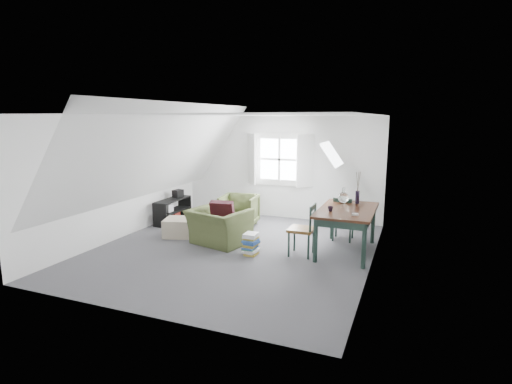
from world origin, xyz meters
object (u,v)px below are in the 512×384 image
at_px(media_shelf, 172,212).
at_px(magazine_stack, 251,244).
at_px(armchair_near, 220,244).
at_px(ottoman, 179,227).
at_px(dining_chair_far, 343,218).
at_px(dining_table, 347,215).
at_px(dining_chair_near, 304,229).
at_px(armchair_far, 239,226).

xyz_separation_m(media_shelf, magazine_stack, (2.61, -1.41, -0.06)).
bearing_deg(media_shelf, armchair_near, -30.03).
height_order(ottoman, dining_chair_far, dining_chair_far).
bearing_deg(armchair_near, media_shelf, -15.90).
bearing_deg(dining_table, dining_chair_near, -147.99).
height_order(armchair_near, dining_chair_far, dining_chair_far).
bearing_deg(armchair_far, dining_table, -26.08).
xyz_separation_m(armchair_far, ottoman, (-0.87, -1.16, 0.19)).
relative_size(armchair_near, armchair_far, 1.32).
bearing_deg(dining_chair_far, media_shelf, 3.67).
relative_size(armchair_far, ottoman, 1.44).
distance_m(ottoman, media_shelf, 1.17).
relative_size(armchair_far, dining_chair_far, 0.90).
bearing_deg(dining_chair_far, magazine_stack, 49.24).
distance_m(armchair_near, armchair_far, 1.33).
distance_m(dining_chair_far, magazine_stack, 2.06).
relative_size(ottoman, dining_chair_near, 0.59).
relative_size(ottoman, magazine_stack, 1.43).
relative_size(dining_table, media_shelf, 1.50).
bearing_deg(media_shelf, ottoman, -49.44).
bearing_deg(media_shelf, dining_chair_near, -16.95).
height_order(armchair_far, ottoman, ottoman).
distance_m(armchair_far, dining_chair_near, 2.37).
distance_m(ottoman, dining_chair_near, 2.77).
distance_m(dining_chair_near, magazine_stack, 0.99).
bearing_deg(media_shelf, dining_chair_far, 1.50).
bearing_deg(armchair_near, ottoman, 5.81).
distance_m(dining_chair_near, media_shelf, 3.67).
distance_m(armchair_near, media_shelf, 2.09).
relative_size(dining_table, dining_chair_near, 1.73).
distance_m(dining_table, dining_chair_far, 0.77).
xyz_separation_m(armchair_near, magazine_stack, (0.82, -0.36, 0.20)).
xyz_separation_m(dining_chair_far, media_shelf, (-4.01, -0.08, -0.21)).
xyz_separation_m(armchair_near, armchair_far, (-0.16, 1.32, 0.00)).
distance_m(dining_table, dining_chair_near, 0.86).
height_order(dining_chair_far, dining_chair_near, dining_chair_near).
bearing_deg(media_shelf, magazine_stack, -27.98).
bearing_deg(ottoman, magazine_stack, -15.54).
height_order(dining_table, magazine_stack, dining_table).
height_order(ottoman, magazine_stack, magazine_stack).
xyz_separation_m(armchair_far, dining_chair_far, (2.38, -0.19, 0.47)).
relative_size(armchair_near, media_shelf, 0.98).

